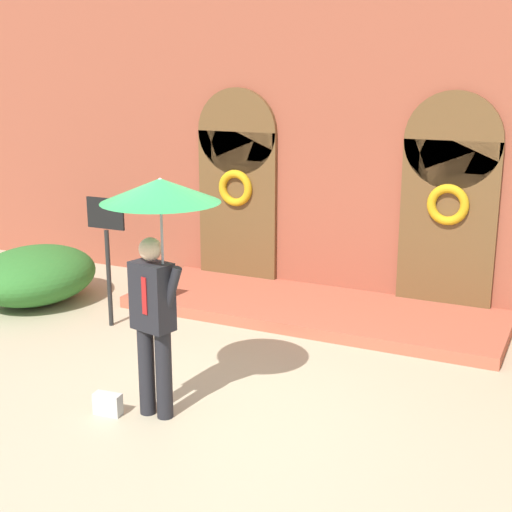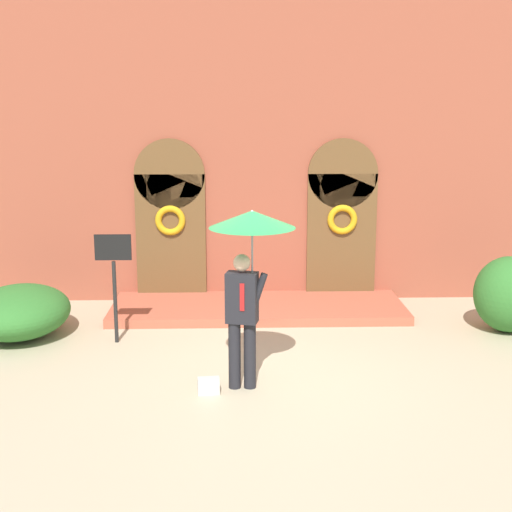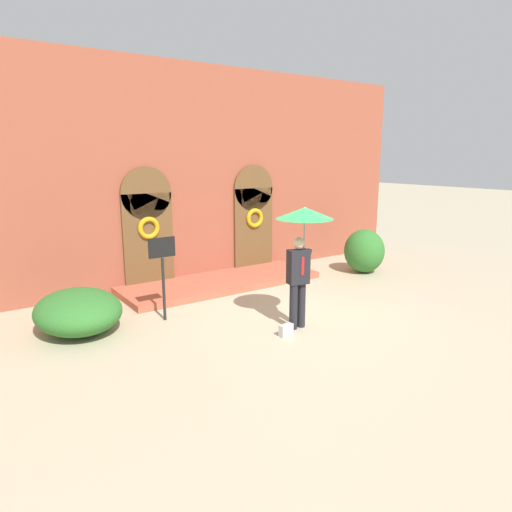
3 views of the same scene
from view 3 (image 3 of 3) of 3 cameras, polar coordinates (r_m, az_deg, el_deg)
name	(u,v)px [view 3 (image 3 of 3)]	position (r m, az deg, el deg)	size (l,w,h in m)	color
ground_plane	(297,319)	(9.58, 5.14, -7.80)	(80.00, 80.00, 0.00)	tan
building_facade	(199,180)	(12.46, -7.14, 9.47)	(14.00, 2.30, 5.60)	brown
person_with_umbrella	(303,231)	(8.67, 5.89, 3.13)	(1.10, 1.10, 2.36)	black
handbag	(286,330)	(8.67, 3.77, -9.22)	(0.28, 0.12, 0.22)	#B7B7B2
sign_post	(163,265)	(9.32, -11.59, -1.10)	(0.56, 0.06, 1.72)	black
shrub_left	(78,311)	(9.39, -21.33, -6.44)	(1.59, 1.91, 0.81)	#2D6B28
shrub_right	(364,251)	(13.45, 13.37, 0.61)	(1.13, 1.15, 1.25)	#2D6B28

